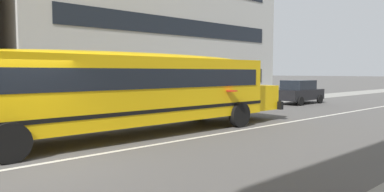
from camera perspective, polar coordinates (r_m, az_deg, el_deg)
name	(u,v)px	position (r m, az deg, el deg)	size (l,w,h in m)	color
ground_plane	(32,165)	(9.02, -25.05, -10.42)	(400.00, 400.00, 0.00)	#54514F
lane_centreline	(32,165)	(9.02, -25.05, -10.40)	(110.00, 0.16, 0.01)	silver
school_bus	(139,86)	(12.07, -8.90, 1.62)	(12.80, 3.04, 2.86)	yellow
parked_car_black_beside_sign	(299,92)	(24.93, 17.41, 0.70)	(3.94, 1.95, 1.64)	black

